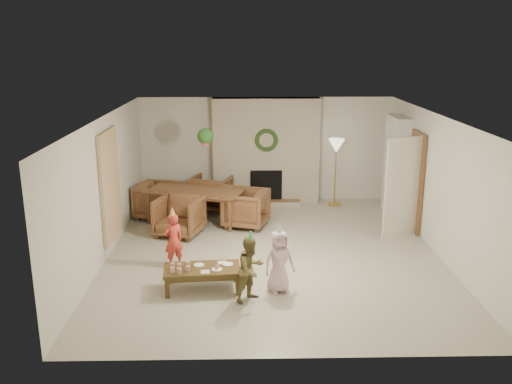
{
  "coord_description": "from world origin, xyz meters",
  "views": [
    {
      "loc": [
        -0.52,
        -9.43,
        3.79
      ],
      "look_at": [
        -0.3,
        0.4,
        1.05
      ],
      "focal_mm": 38.35,
      "sensor_mm": 36.0,
      "label": 1
    }
  ],
  "objects_px": {
    "dining_chair_near": "(179,216)",
    "dining_chair_far": "(211,193)",
    "dining_table": "(196,206)",
    "child_pink": "(279,261)",
    "child_red": "(173,241)",
    "dining_chair_right": "(246,208)",
    "coffee_table_top": "(202,269)",
    "dining_chair_left": "(158,201)",
    "child_plaid": "(251,269)"
  },
  "relations": [
    {
      "from": "dining_chair_right",
      "to": "coffee_table_top",
      "type": "bearing_deg",
      "value": 4.48
    },
    {
      "from": "coffee_table_top",
      "to": "child_red",
      "type": "xyz_separation_m",
      "value": [
        -0.55,
        0.92,
        0.14
      ]
    },
    {
      "from": "dining_chair_far",
      "to": "coffee_table_top",
      "type": "distance_m",
      "value": 4.2
    },
    {
      "from": "dining_table",
      "to": "dining_chair_near",
      "type": "height_order",
      "value": "dining_chair_near"
    },
    {
      "from": "dining_table",
      "to": "child_pink",
      "type": "xyz_separation_m",
      "value": [
        1.57,
        -3.43,
        0.14
      ]
    },
    {
      "from": "child_pink",
      "to": "dining_chair_far",
      "type": "bearing_deg",
      "value": 87.5
    },
    {
      "from": "dining_chair_left",
      "to": "coffee_table_top",
      "type": "bearing_deg",
      "value": -143.84
    },
    {
      "from": "dining_chair_near",
      "to": "child_pink",
      "type": "bearing_deg",
      "value": -37.1
    },
    {
      "from": "dining_chair_right",
      "to": "coffee_table_top",
      "type": "height_order",
      "value": "dining_chair_right"
    },
    {
      "from": "dining_chair_right",
      "to": "child_pink",
      "type": "relative_size",
      "value": 0.87
    },
    {
      "from": "dining_chair_right",
      "to": "child_plaid",
      "type": "relative_size",
      "value": 0.86
    },
    {
      "from": "dining_chair_near",
      "to": "child_pink",
      "type": "xyz_separation_m",
      "value": [
        1.84,
        -2.58,
        0.1
      ]
    },
    {
      "from": "dining_chair_near",
      "to": "child_plaid",
      "type": "bearing_deg",
      "value": -46.62
    },
    {
      "from": "dining_chair_far",
      "to": "child_pink",
      "type": "relative_size",
      "value": 0.87
    },
    {
      "from": "dining_chair_right",
      "to": "coffee_table_top",
      "type": "relative_size",
      "value": 0.73
    },
    {
      "from": "dining_chair_near",
      "to": "coffee_table_top",
      "type": "bearing_deg",
      "value": -58.17
    },
    {
      "from": "dining_chair_near",
      "to": "dining_chair_right",
      "type": "relative_size",
      "value": 1.0
    },
    {
      "from": "dining_chair_left",
      "to": "dining_chair_right",
      "type": "height_order",
      "value": "same"
    },
    {
      "from": "coffee_table_top",
      "to": "dining_chair_near",
      "type": "bearing_deg",
      "value": 99.52
    },
    {
      "from": "dining_table",
      "to": "child_red",
      "type": "height_order",
      "value": "child_red"
    },
    {
      "from": "dining_table",
      "to": "child_pink",
      "type": "height_order",
      "value": "child_pink"
    },
    {
      "from": "dining_chair_right",
      "to": "child_pink",
      "type": "distance_m",
      "value": 3.14
    },
    {
      "from": "dining_chair_left",
      "to": "child_pink",
      "type": "height_order",
      "value": "child_pink"
    },
    {
      "from": "dining_chair_far",
      "to": "child_pink",
      "type": "height_order",
      "value": "child_pink"
    },
    {
      "from": "dining_table",
      "to": "dining_chair_far",
      "type": "distance_m",
      "value": 0.89
    },
    {
      "from": "dining_chair_near",
      "to": "dining_chair_far",
      "type": "distance_m",
      "value": 1.79
    },
    {
      "from": "dining_chair_left",
      "to": "dining_chair_far",
      "type": "bearing_deg",
      "value": -45.0
    },
    {
      "from": "dining_chair_far",
      "to": "dining_chair_left",
      "type": "distance_m",
      "value": 1.26
    },
    {
      "from": "child_red",
      "to": "dining_chair_right",
      "type": "bearing_deg",
      "value": -152.43
    },
    {
      "from": "dining_table",
      "to": "dining_chair_right",
      "type": "height_order",
      "value": "dining_chair_right"
    },
    {
      "from": "dining_table",
      "to": "coffee_table_top",
      "type": "height_order",
      "value": "dining_table"
    },
    {
      "from": "dining_chair_right",
      "to": "child_red",
      "type": "distance_m",
      "value": 2.44
    },
    {
      "from": "dining_chair_far",
      "to": "dining_chair_right",
      "type": "height_order",
      "value": "same"
    },
    {
      "from": "dining_table",
      "to": "dining_chair_near",
      "type": "distance_m",
      "value": 0.89
    },
    {
      "from": "dining_chair_near",
      "to": "coffee_table_top",
      "type": "distance_m",
      "value": 2.58
    },
    {
      "from": "child_red",
      "to": "dining_table",
      "type": "bearing_deg",
      "value": -125.94
    },
    {
      "from": "dining_chair_far",
      "to": "coffee_table_top",
      "type": "height_order",
      "value": "dining_chair_far"
    },
    {
      "from": "dining_chair_far",
      "to": "child_plaid",
      "type": "xyz_separation_m",
      "value": [
        0.86,
        -4.58,
        0.11
      ]
    },
    {
      "from": "dining_chair_right",
      "to": "child_red",
      "type": "relative_size",
      "value": 0.91
    },
    {
      "from": "dining_chair_left",
      "to": "child_plaid",
      "type": "distance_m",
      "value": 4.46
    },
    {
      "from": "dining_table",
      "to": "dining_chair_far",
      "type": "xyz_separation_m",
      "value": [
        0.27,
        0.85,
        0.04
      ]
    },
    {
      "from": "dining_chair_far",
      "to": "child_pink",
      "type": "xyz_separation_m",
      "value": [
        1.3,
        -4.29,
        0.1
      ]
    },
    {
      "from": "coffee_table_top",
      "to": "child_pink",
      "type": "height_order",
      "value": "child_pink"
    },
    {
      "from": "dining_table",
      "to": "dining_chair_far",
      "type": "relative_size",
      "value": 2.34
    },
    {
      "from": "dining_table",
      "to": "dining_chair_left",
      "type": "distance_m",
      "value": 0.89
    },
    {
      "from": "dining_chair_far",
      "to": "dining_chair_right",
      "type": "xyz_separation_m",
      "value": [
        0.8,
        -1.19,
        0.0
      ]
    },
    {
      "from": "dining_chair_near",
      "to": "dining_chair_far",
      "type": "relative_size",
      "value": 1.0
    },
    {
      "from": "dining_table",
      "to": "child_plaid",
      "type": "bearing_deg",
      "value": -55.68
    },
    {
      "from": "coffee_table_top",
      "to": "child_pink",
      "type": "xyz_separation_m",
      "value": [
        1.2,
        -0.09,
        0.16
      ]
    },
    {
      "from": "dining_table",
      "to": "child_plaid",
      "type": "height_order",
      "value": "child_plaid"
    }
  ]
}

